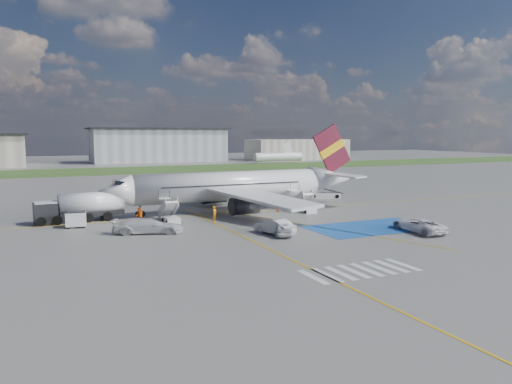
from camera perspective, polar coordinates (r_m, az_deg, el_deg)
ground at (r=55.56m, az=2.20°, el=-4.19°), size 400.00×400.00×0.00m
grass_strip at (r=146.12m, az=-14.92°, el=2.39°), size 400.00×30.00×0.01m
taxiway_line_main at (r=66.32m, az=-2.50°, el=-2.39°), size 120.00×0.20×0.01m
taxiway_line_cross at (r=44.63m, az=2.29°, el=-6.90°), size 0.20×60.00×0.01m
taxiway_line_diag at (r=66.32m, az=-2.50°, el=-2.39°), size 20.71×56.45×0.01m
staging_box at (r=57.52m, az=12.98°, el=-3.97°), size 14.00×8.00×0.01m
crosswalk at (r=39.68m, az=11.80°, el=-8.79°), size 9.00×4.00×0.01m
terminal_centre at (r=189.05m, az=-11.07°, el=5.25°), size 48.00×18.00×12.00m
terminal_east at (r=202.94m, az=4.75°, el=4.88°), size 40.00×16.00×8.00m
airliner at (r=68.27m, az=-1.98°, el=0.74°), size 36.81×32.95×11.92m
airstairs_fwd at (r=60.14m, az=-9.72°, el=-2.84°), size 1.90×5.20×3.60m
airstairs_aft at (r=67.25m, az=5.69°, el=-1.76°), size 1.90×5.20×3.60m
fuel_tanker at (r=63.32m, az=-19.44°, el=-1.89°), size 10.30×3.61×3.45m
gpu_cart at (r=59.49m, az=-19.88°, el=-3.06°), size 2.32×1.64×1.82m
belt_loader at (r=82.30m, az=7.87°, el=-0.38°), size 5.61×3.56×1.63m
car_silver_a at (r=51.76m, az=2.90°, el=-4.16°), size 2.91×4.70×1.49m
car_silver_b at (r=52.34m, az=2.17°, el=-3.96°), size 2.89×5.19×1.62m
van_white_a at (r=56.27m, az=18.08°, el=-3.34°), size 2.94×5.57×2.01m
van_white_b at (r=53.84m, az=-12.26°, el=-3.53°), size 5.87×3.78×2.14m
crew_fwd at (r=59.75m, az=-4.76°, el=-2.50°), size 0.82×0.80×1.91m
crew_nose at (r=60.43m, az=-13.17°, el=-2.59°), size 0.90×1.04×1.83m
crew_aft at (r=66.98m, az=2.51°, el=-1.62°), size 0.72×1.01×1.60m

